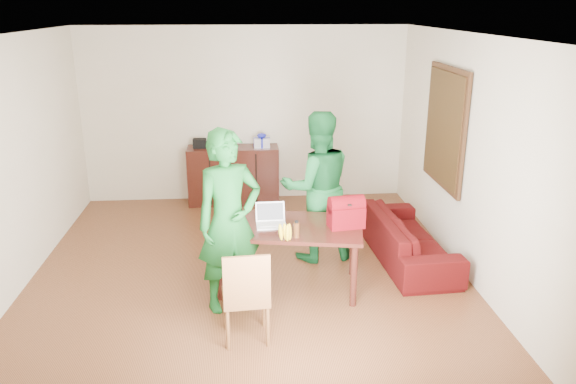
{
  "coord_description": "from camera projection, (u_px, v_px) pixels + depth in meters",
  "views": [
    {
      "loc": [
        -0.01,
        -5.93,
        3.0
      ],
      "look_at": [
        0.45,
        -0.14,
        1.04
      ],
      "focal_mm": 35.0,
      "sensor_mm": 36.0,
      "label": 1
    }
  ],
  "objects": [
    {
      "name": "room",
      "position": [
        247.0,
        163.0,
        6.27
      ],
      "size": [
        5.2,
        5.7,
        2.9
      ],
      "color": "#472411",
      "rests_on": "ground"
    },
    {
      "name": "table",
      "position": [
        289.0,
        233.0,
        6.07
      ],
      "size": [
        1.69,
        1.14,
        0.73
      ],
      "rotation": [
        0.0,
        0.0,
        -0.18
      ],
      "color": "black",
      "rests_on": "ground"
    },
    {
      "name": "chair",
      "position": [
        246.0,
        313.0,
        5.21
      ],
      "size": [
        0.45,
        0.43,
        0.93
      ],
      "rotation": [
        0.0,
        0.0,
        0.08
      ],
      "color": "brown",
      "rests_on": "ground"
    },
    {
      "name": "person_near",
      "position": [
        229.0,
        221.0,
        5.58
      ],
      "size": [
        0.81,
        0.69,
        1.88
      ],
      "primitive_type": "imported",
      "rotation": [
        0.0,
        0.0,
        0.42
      ],
      "color": "#145C21",
      "rests_on": "ground"
    },
    {
      "name": "person_far",
      "position": [
        317.0,
        187.0,
        6.71
      ],
      "size": [
        0.98,
        0.81,
        1.83
      ],
      "primitive_type": "imported",
      "rotation": [
        0.0,
        0.0,
        3.28
      ],
      "color": "#16642C",
      "rests_on": "ground"
    },
    {
      "name": "laptop",
      "position": [
        271.0,
        222.0,
        6.0
      ],
      "size": [
        0.32,
        0.23,
        0.22
      ],
      "rotation": [
        0.0,
        0.0,
        0.03
      ],
      "color": "white",
      "rests_on": "table"
    },
    {
      "name": "bananas",
      "position": [
        285.0,
        237.0,
        5.66
      ],
      "size": [
        0.21,
        0.17,
        0.07
      ],
      "primitive_type": null,
      "rotation": [
        0.0,
        0.0,
        0.35
      ],
      "color": "yellow",
      "rests_on": "table"
    },
    {
      "name": "bottle",
      "position": [
        296.0,
        229.0,
        5.71
      ],
      "size": [
        0.07,
        0.07,
        0.18
      ],
      "primitive_type": "cylinder",
      "rotation": [
        0.0,
        0.0,
        -0.28
      ],
      "color": "#552C13",
      "rests_on": "table"
    },
    {
      "name": "red_bag",
      "position": [
        346.0,
        215.0,
        5.96
      ],
      "size": [
        0.4,
        0.26,
        0.27
      ],
      "primitive_type": "cube",
      "rotation": [
        0.0,
        0.0,
        0.14
      ],
      "color": "maroon",
      "rests_on": "table"
    },
    {
      "name": "sofa",
      "position": [
        408.0,
        238.0,
        6.87
      ],
      "size": [
        0.85,
        1.93,
        0.55
      ],
      "primitive_type": "imported",
      "rotation": [
        0.0,
        0.0,
        1.63
      ],
      "color": "#33060B",
      "rests_on": "ground"
    }
  ]
}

